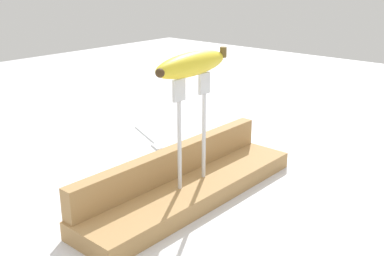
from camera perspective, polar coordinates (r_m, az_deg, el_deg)
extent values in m
plane|color=silver|center=(0.83, 0.00, -8.59)|extent=(3.00, 3.00, 0.00)
cube|color=#A87F4C|center=(0.82, 0.00, -7.63)|extent=(0.46, 0.11, 0.03)
cube|color=#A87F4C|center=(0.83, -2.25, -4.15)|extent=(0.45, 0.02, 0.05)
cylinder|color=silver|center=(0.76, -1.32, -2.29)|extent=(0.01, 0.01, 0.15)
cube|color=silver|center=(0.73, -1.38, 4.61)|extent=(0.03, 0.01, 0.04)
cylinder|color=silver|center=(0.81, 1.68, -1.10)|extent=(0.01, 0.01, 0.15)
cube|color=silver|center=(0.78, 1.75, 5.45)|extent=(0.03, 0.01, 0.04)
ellipsoid|color=yellow|center=(0.75, 0.24, 7.83)|extent=(0.18, 0.05, 0.04)
cylinder|color=brown|center=(0.81, 3.70, 9.30)|extent=(0.01, 0.01, 0.02)
sphere|color=#3F2D19|center=(0.68, -3.96, 6.75)|extent=(0.01, 0.01, 0.01)
cylinder|color=silver|center=(1.14, -5.72, -0.79)|extent=(0.06, 0.13, 0.01)
cube|color=silver|center=(1.06, -4.07, -2.18)|extent=(0.04, 0.04, 0.01)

